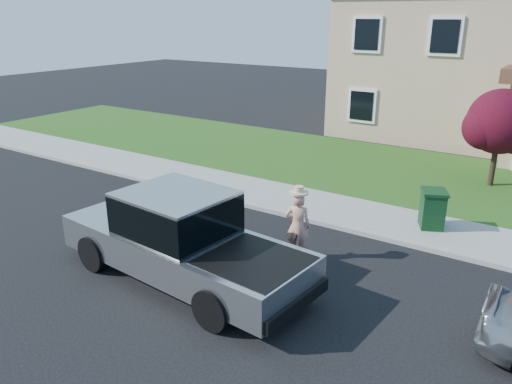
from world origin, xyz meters
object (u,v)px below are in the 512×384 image
Objects in this scene: trash_bin at (433,209)px; woman at (298,225)px; pickup_truck at (182,240)px; ornamental_tree at (501,125)px.

woman is at bearing -148.29° from trash_bin.
pickup_truck is 1.94× the size of ornamental_tree.
pickup_truck is 3.42× the size of woman.
pickup_truck reaches higher than trash_bin.
woman is 1.77× the size of trash_bin.
pickup_truck is at bearing -148.89° from trash_bin.
pickup_truck is at bearing 35.73° from woman.
ornamental_tree is at bearing 71.07° from pickup_truck.
ornamental_tree is 4.97m from trash_bin.
ornamental_tree is 3.12× the size of trash_bin.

